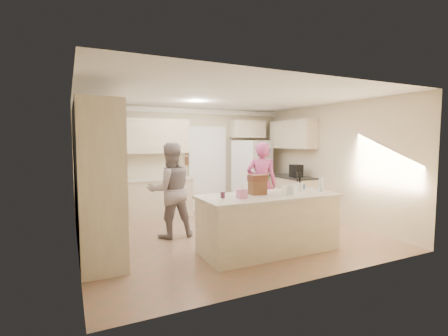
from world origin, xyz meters
name	(u,v)px	position (x,y,z in m)	size (l,w,h in m)	color
floor	(227,235)	(0.00, 0.00, -0.01)	(5.20, 4.60, 0.02)	#936C52
ceiling	(227,96)	(0.00, 0.00, 2.61)	(5.20, 4.60, 0.02)	white
wall_back	(187,160)	(0.00, 2.31, 1.30)	(5.20, 0.02, 2.60)	beige
wall_front	(310,180)	(0.00, -2.31, 1.30)	(5.20, 0.02, 2.60)	beige
wall_left	(75,173)	(-2.61, 0.00, 1.30)	(0.02, 4.60, 2.60)	beige
wall_right	(332,163)	(2.61, 0.00, 1.30)	(0.02, 4.60, 2.60)	beige
crown_back	(187,111)	(0.00, 2.26, 2.53)	(5.20, 0.08, 0.12)	white
pantry_bank	(96,179)	(-2.30, 0.20, 1.18)	(0.60, 2.60, 2.35)	beige
back_base_cab	(144,200)	(-1.15, 2.00, 0.44)	(2.20, 0.60, 0.88)	beige
back_countertop	(144,180)	(-1.15, 1.99, 0.90)	(2.24, 0.63, 0.04)	beige
back_upper_cab	(141,136)	(-1.15, 2.12, 1.90)	(2.20, 0.35, 0.80)	beige
doorway_opening	(207,169)	(0.55, 2.28, 1.05)	(0.90, 0.06, 2.10)	black
doorway_casing	(208,170)	(0.55, 2.24, 1.05)	(1.02, 0.03, 2.22)	white
wall_frame_upper	(188,150)	(0.02, 2.27, 1.55)	(0.15, 0.02, 0.20)	brown
wall_frame_lower	(188,161)	(0.02, 2.27, 1.28)	(0.15, 0.02, 0.20)	brown
refrigerator	(252,175)	(1.70, 1.92, 0.90)	(0.90, 0.70, 1.80)	white
fridge_seam	(259,176)	(1.70, 1.57, 0.90)	(0.01, 0.02, 1.78)	gray
fridge_dispenser	(252,166)	(1.48, 1.56, 1.15)	(0.22, 0.03, 0.35)	black
fridge_handle_l	(258,170)	(1.65, 1.55, 1.05)	(0.02, 0.02, 0.85)	silver
fridge_handle_r	(261,170)	(1.75, 1.55, 1.05)	(0.02, 0.02, 0.85)	silver
over_fridge_cab	(247,129)	(1.65, 2.12, 2.10)	(0.95, 0.35, 0.45)	beige
right_base_cab	(292,195)	(2.30, 1.00, 0.44)	(0.60, 1.20, 0.88)	beige
right_countertop	(292,177)	(2.29, 1.00, 0.90)	(0.63, 1.24, 0.04)	#2D2B28
right_upper_cab	(292,134)	(2.43, 1.20, 1.95)	(0.35, 1.50, 0.70)	beige
coffee_maker	(296,171)	(2.25, 0.80, 1.07)	(0.22, 0.28, 0.30)	black
island_base	(268,224)	(0.20, -1.10, 0.44)	(2.20, 0.90, 0.88)	beige
island_top	(269,196)	(0.20, -1.10, 0.90)	(2.28, 0.96, 0.05)	beige
utensil_crock	(299,187)	(0.85, -1.05, 1.00)	(0.13, 0.13, 0.15)	white
tissue_box	(242,194)	(-0.35, -1.20, 1.00)	(0.13, 0.13, 0.14)	pink
tissue_plume	(242,186)	(-0.35, -1.20, 1.10)	(0.08, 0.08, 0.08)	white
dollhouse_body	(258,188)	(0.05, -1.00, 1.04)	(0.26, 0.18, 0.22)	brown
dollhouse_roof	(258,178)	(0.05, -1.00, 1.20)	(0.28, 0.20, 0.10)	#592D1E
jam_jar	(223,195)	(-0.60, -1.05, 0.97)	(0.07, 0.07, 0.09)	#59263F
greeting_card_a	(284,191)	(0.35, -1.30, 1.01)	(0.12, 0.01, 0.16)	white
greeting_card_b	(290,190)	(0.50, -1.25, 1.01)	(0.12, 0.01, 0.16)	silver
water_bottle	(321,185)	(1.15, -1.25, 1.04)	(0.07, 0.07, 0.24)	silver
shaker_salt	(301,187)	(1.02, -0.88, 0.97)	(0.05, 0.05, 0.09)	#355AA1
shaker_pepper	(304,187)	(1.09, -0.88, 0.97)	(0.05, 0.05, 0.09)	#355AA1
teen_boy	(170,190)	(-1.01, 0.34, 0.88)	(0.85, 0.67, 1.76)	gray
teen_girl	(262,184)	(0.98, 0.35, 0.88)	(0.64, 0.42, 1.76)	#BF4A75
fridge_magnets	(260,176)	(1.70, 1.56, 0.90)	(0.76, 0.02, 1.44)	tan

